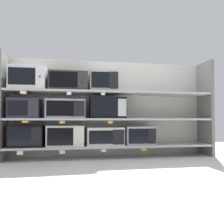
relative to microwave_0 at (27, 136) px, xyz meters
The scene contains 27 objects.
ground 1.65m from the microwave_0, 38.06° to the right, with size 7.14×6.00×0.02m, color silver.
back_panel 1.37m from the microwave_0, 11.12° to the left, with size 3.34×0.04×1.56m, color beige.
upright_left 0.54m from the microwave_0, behind, with size 0.05×0.45×1.56m, color slate.
upright_right 2.90m from the microwave_0, ahead, with size 0.05×0.45×1.56m, color slate.
shelf_0 1.28m from the microwave_0, ahead, with size 3.14×0.45×0.03m, color beige.
microwave_0 is the anchor object (origin of this frame).
microwave_1 0.56m from the microwave_0, ahead, with size 0.54×0.37×0.31m.
microwave_2 1.15m from the microwave_0, ahead, with size 0.56×0.40×0.27m.
microwave_3 1.71m from the microwave_0, ahead, with size 0.46×0.35×0.29m.
price_tag_0 0.31m from the microwave_0, 101.06° to the right, with size 0.08×0.00×0.05m, color white.
price_tag_1 0.61m from the microwave_0, 23.47° to the right, with size 0.08×0.00×0.05m, color beige.
price_tag_2 1.15m from the microwave_0, 11.50° to the right, with size 0.08×0.00×0.04m, color beige.
price_tag_3 1.74m from the microwave_0, ahead, with size 0.09×0.00×0.04m, color orange.
shelf_1 1.30m from the microwave_0, ahead, with size 3.14×0.45×0.03m, color beige.
microwave_4 0.40m from the microwave_0, behind, with size 0.43×0.44×0.28m.
microwave_5 0.69m from the microwave_0, ahead, with size 0.57×0.40×0.28m.
microwave_6 1.27m from the microwave_0, ahead, with size 0.55×0.34×0.33m.
price_tag_4 0.31m from the microwave_0, 85.56° to the right, with size 0.09×0.00×0.03m, color orange.
price_tag_5 0.60m from the microwave_0, 23.58° to the right, with size 0.08×0.00×0.04m, color orange.
price_tag_6 1.24m from the microwave_0, 10.61° to the right, with size 0.07×0.00×0.04m, color orange.
shelf_2 1.43m from the microwave_0, ahead, with size 3.14×0.45×0.03m, color beige.
microwave_7 0.84m from the microwave_0, ahead, with size 0.51×0.43×0.34m.
microwave_8 1.01m from the microwave_0, ahead, with size 0.57×0.43×0.28m.
microwave_9 1.40m from the microwave_0, ahead, with size 0.43×0.35×0.32m.
price_tag_7 0.66m from the microwave_0, 93.12° to the right, with size 0.08×0.00×0.05m, color beige.
price_tag_8 0.89m from the microwave_0, 20.33° to the right, with size 0.06×0.00×0.05m, color white.
price_tag_9 1.28m from the microwave_0, 11.61° to the right, with size 0.06×0.00×0.04m, color beige.
Camera 1 is at (-0.65, -3.61, 0.58)m, focal length 37.67 mm.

